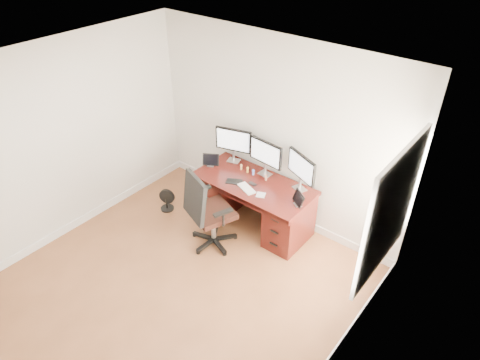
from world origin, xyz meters
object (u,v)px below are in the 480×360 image
Objects in this scene: office_chair at (209,222)px; desk at (254,201)px; floor_fan at (166,200)px; keyboard at (247,188)px; monitor_center at (266,154)px.

desk is at bearing 94.16° from office_chair.
keyboard reaches higher than floor_fan.
keyboard is (0.02, -0.45, -0.33)m from monitor_center.
floor_fan is at bearing -141.83° from monitor_center.
office_chair is at bearing -105.94° from desk.
floor_fan is 1.45m from keyboard.
desk is 0.72m from monitor_center.
desk is 5.75× the size of keyboard.
office_chair reaches higher than floor_fan.
floor_fan is (-1.25, -0.58, -0.23)m from desk.
floor_fan is (-1.04, 0.16, -0.21)m from office_chair.
office_chair is 3.95× the size of keyboard.
floor_fan is at bearing -168.50° from office_chair.
keyboard is at bearing -5.32° from floor_fan.
monitor_center is (0.21, 0.97, 0.70)m from office_chair.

